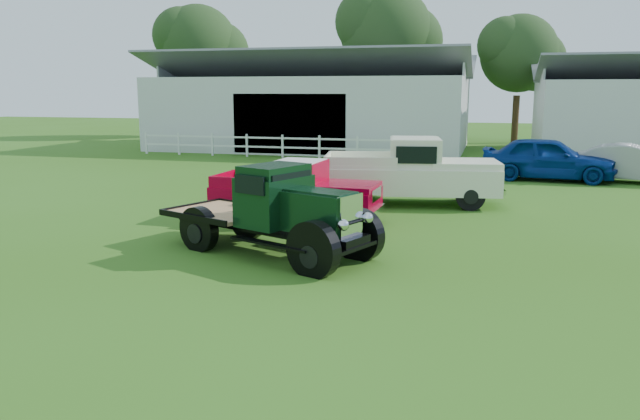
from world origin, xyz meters
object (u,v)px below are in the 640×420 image
(misc_car_blue, at_px, (548,158))
(misc_car_grey, at_px, (632,164))
(white_pickup, at_px, (411,172))
(red_pickup, at_px, (296,191))
(vintage_flatbed, at_px, (271,210))

(misc_car_blue, xyz_separation_m, misc_car_grey, (3.05, 0.17, -0.13))
(white_pickup, distance_m, misc_car_blue, 8.07)
(red_pickup, relative_size, misc_car_grey, 1.03)
(white_pickup, distance_m, misc_car_grey, 10.21)
(vintage_flatbed, bearing_deg, white_pickup, 94.67)
(red_pickup, height_order, misc_car_grey, red_pickup)
(white_pickup, relative_size, misc_car_grey, 1.24)
(vintage_flatbed, distance_m, white_pickup, 7.10)
(vintage_flatbed, distance_m, red_pickup, 3.39)
(misc_car_blue, relative_size, misc_car_grey, 1.13)
(white_pickup, bearing_deg, red_pickup, -136.74)
(red_pickup, bearing_deg, misc_car_grey, 47.60)
(white_pickup, relative_size, misc_car_blue, 1.09)
(red_pickup, bearing_deg, vintage_flatbed, -78.85)
(misc_car_blue, distance_m, misc_car_grey, 3.05)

